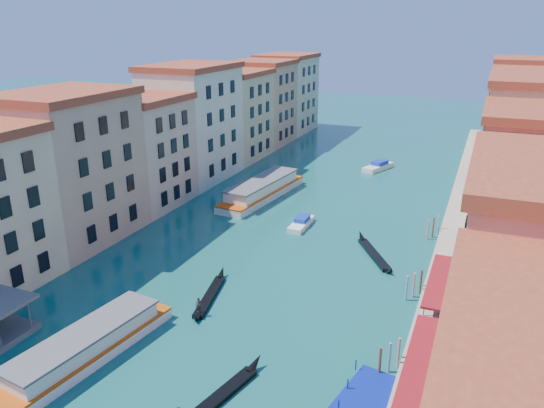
{
  "coord_description": "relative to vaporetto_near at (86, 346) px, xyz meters",
  "views": [
    {
      "loc": [
        24.42,
        -12.86,
        28.51
      ],
      "look_at": [
        -0.7,
        47.92,
        5.49
      ],
      "focal_mm": 35.0,
      "sensor_mm": 36.0,
      "label": 1
    }
  ],
  "objects": [
    {
      "name": "vaporetto_far",
      "position": [
        -3.51,
        47.13,
        0.22
      ],
      "size": [
        7.23,
        21.79,
        3.18
      ],
      "rotation": [
        0.0,
        0.0,
        -0.11
      ],
      "color": "silver",
      "rests_on": "ground"
    },
    {
      "name": "left_bank_palazzos",
      "position": [
        -20.0,
        46.88,
        8.49
      ],
      "size": [
        12.8,
        128.4,
        21.0
      ],
      "color": "beige",
      "rests_on": "ground"
    },
    {
      "name": "gondola_right",
      "position": [
        13.24,
        -1.07,
        -0.75
      ],
      "size": [
        3.65,
        12.09,
        2.44
      ],
      "rotation": [
        0.0,
        0.0,
        -0.23
      ],
      "color": "black",
      "rests_on": "ground"
    },
    {
      "name": "gondola_fore",
      "position": [
        4.85,
        13.59,
        -0.82
      ],
      "size": [
        3.32,
        11.56,
        2.32
      ],
      "rotation": [
        0.0,
        0.0,
        0.21
      ],
      "color": "black",
      "rests_on": "ground"
    },
    {
      "name": "gondola_far",
      "position": [
        18.84,
        31.22,
        -0.86
      ],
      "size": [
        7.26,
        10.92,
        1.74
      ],
      "rotation": [
        0.0,
        0.0,
        0.56
      ],
      "color": "black",
      "rests_on": "ground"
    },
    {
      "name": "blue_dock",
      "position": [
        24.5,
        4.16,
        -0.94
      ],
      "size": [
        5.44,
        7.11,
        0.53
      ],
      "rotation": [
        0.0,
        0.0,
        -0.2
      ],
      "color": "#081B92",
      "rests_on": "ground"
    },
    {
      "name": "restaurant_awnings",
      "position": [
        28.19,
        5.2,
        1.78
      ],
      "size": [
        3.2,
        44.55,
        3.12
      ],
      "color": "maroon",
      "rests_on": "ground"
    },
    {
      "name": "mooring_poles_right",
      "position": [
        25.1,
        11.0,
        0.09
      ],
      "size": [
        1.44,
        54.24,
        3.2
      ],
      "color": "#56371D",
      "rests_on": "ground"
    },
    {
      "name": "motorboat_mid",
      "position": [
        6.98,
        37.21,
        -0.69
      ],
      "size": [
        2.11,
        6.52,
        1.35
      ],
      "rotation": [
        0.0,
        0.0,
        0.01
      ],
      "color": "white",
      "rests_on": "ground"
    },
    {
      "name": "motorboat_far",
      "position": [
        10.95,
        72.31,
        -0.57
      ],
      "size": [
        5.09,
        8.33,
        1.65
      ],
      "rotation": [
        0.0,
        0.0,
        -0.35
      ],
      "color": "silver",
      "rests_on": "ground"
    },
    {
      "name": "right_bank_palazzos",
      "position": [
        36.0,
        47.2,
        8.53
      ],
      "size": [
        12.8,
        128.4,
        21.0
      ],
      "color": "#99463B",
      "rests_on": "ground"
    },
    {
      "name": "vaporetto_near",
      "position": [
        0.0,
        0.0,
        0.0
      ],
      "size": [
        6.45,
        18.47,
        2.69
      ],
      "rotation": [
        0.0,
        0.0,
        -0.13
      ],
      "color": "white",
      "rests_on": "ground"
    },
    {
      "name": "quay",
      "position": [
        28.0,
        47.2,
        -0.71
      ],
      "size": [
        4.0,
        140.0,
        1.0
      ],
      "primitive_type": "cube",
      "color": "#AD9F8B",
      "rests_on": "ground"
    }
  ]
}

